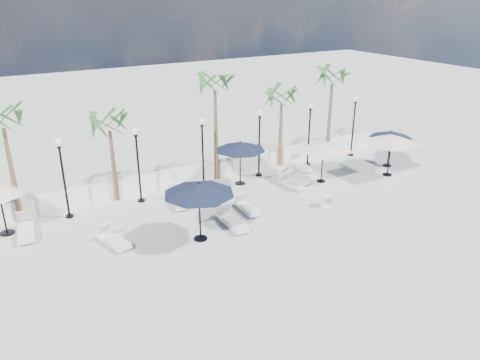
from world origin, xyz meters
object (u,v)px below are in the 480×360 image
lounger_2 (25,230)px  lounger_3 (247,207)px  lounger_8 (300,164)px  lounger_1 (113,240)px  parasol_navy_mid (240,146)px  lounger_4 (178,199)px  lounger_5 (233,221)px  lounger_6 (291,184)px  parasol_navy_left (199,189)px  lounger_7 (294,178)px  parasol_cream_sq_a (324,145)px  parasol_cream_sq_b (392,136)px  parasol_navy_right (391,134)px

lounger_2 → lounger_3: (9.49, -2.82, -0.04)m
lounger_2 → lounger_8: 15.25m
lounger_1 → lounger_3: size_ratio=1.09×
lounger_3 → parasol_navy_mid: bearing=68.6°
lounger_4 → lounger_5: size_ratio=1.02×
lounger_6 → parasol_navy_left: size_ratio=0.56×
lounger_5 → lounger_7: (5.50, 2.80, -0.04)m
parasol_cream_sq_a → lounger_7: bearing=152.9°
parasol_navy_mid → parasol_cream_sq_b: 8.56m
lounger_2 → parasol_cream_sq_a: size_ratio=0.46×
lounger_4 → parasol_navy_mid: size_ratio=0.79×
lounger_8 → parasol_cream_sq_a: parasol_cream_sq_a is taller
lounger_5 → parasol_cream_sq_a: bearing=18.8°
lounger_8 → parasol_navy_left: bearing=-139.5°
lounger_1 → lounger_2: lounger_2 is taller
lounger_4 → lounger_6: 6.21m
lounger_3 → parasol_navy_right: size_ratio=0.71×
lounger_1 → parasol_navy_mid: 8.69m
parasol_navy_right → parasol_cream_sq_b: size_ratio=0.50×
parasol_navy_right → parasol_cream_sq_b: bearing=-136.3°
parasol_cream_sq_b → lounger_7: bearing=160.7°
lounger_7 → parasol_cream_sq_b: (5.26, -1.84, 2.10)m
lounger_7 → lounger_1: bearing=174.8°
parasol_navy_left → parasol_navy_mid: parasol_navy_left is taller
lounger_7 → parasol_cream_sq_b: bearing=-33.9°
parasol_cream_sq_a → parasol_cream_sq_b: 4.09m
lounger_5 → parasol_cream_sq_b: bearing=6.6°
lounger_6 → lounger_8: (2.16, 2.08, 0.04)m
lounger_3 → parasol_navy_left: (-3.10, -1.30, 2.12)m
lounger_5 → lounger_8: lounger_5 is taller
parasol_navy_mid → parasol_cream_sq_a: 4.50m
lounger_5 → parasol_navy_right: 12.18m
lounger_4 → lounger_6: bearing=-0.9°
parasol_cream_sq_b → lounger_1: bearing=179.7°
lounger_2 → parasol_cream_sq_b: size_ratio=0.43×
lounger_8 → parasol_cream_sq_b: (3.67, -3.39, 2.07)m
parasol_navy_left → lounger_1: bearing=157.2°
lounger_4 → lounger_8: bearing=16.1°
lounger_4 → parasol_cream_sq_b: parasol_cream_sq_b is taller
lounger_8 → parasol_cream_sq_a: bearing=-83.8°
lounger_3 → parasol_cream_sq_b: parasol_cream_sq_b is taller
lounger_8 → parasol_cream_sq_a: 2.94m
lounger_2 → lounger_8: bearing=7.9°
lounger_6 → lounger_8: lounger_8 is taller
lounger_8 → parasol_navy_right: 5.61m
lounger_3 → parasol_navy_left: parasol_navy_left is taller
lounger_5 → parasol_cream_sq_b: size_ratio=0.42×
lounger_3 → lounger_4: lounger_4 is taller
lounger_3 → parasol_navy_mid: size_ratio=0.65×
lounger_1 → lounger_5: 5.22m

